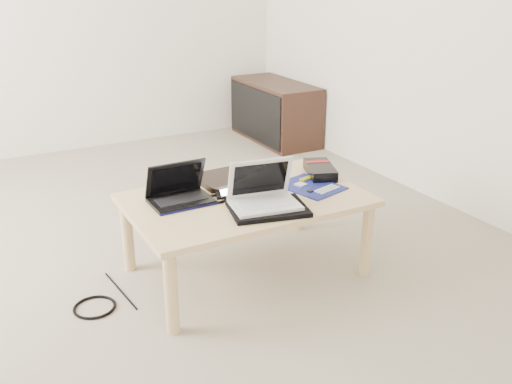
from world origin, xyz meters
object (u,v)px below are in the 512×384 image
media_cabinet (275,111)px  netbook (179,193)px  gpu_box (320,170)px  coffee_table (246,206)px  white_laptop (263,195)px

media_cabinet → netbook: (-1.59, -1.84, 0.19)m
netbook → media_cabinet: bearing=49.2°
gpu_box → media_cabinet: bearing=66.4°
coffee_table → media_cabinet: (1.29, 1.94, -0.10)m
media_cabinet → white_laptop: (-1.29, -2.10, 0.21)m
netbook → gpu_box: 0.78m
netbook → gpu_box: bearing=-1.0°
media_cabinet → gpu_box: bearing=-113.6°
gpu_box → white_laptop: bearing=-153.0°
white_laptop → coffee_table: bearing=92.2°
netbook → white_laptop: bearing=-40.3°
coffee_table → white_laptop: 0.19m
media_cabinet → netbook: size_ratio=3.22×
media_cabinet → white_laptop: white_laptop is taller
netbook → white_laptop: size_ratio=0.86×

